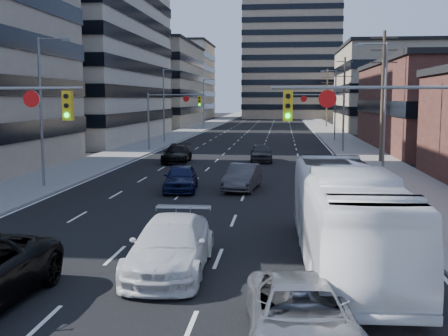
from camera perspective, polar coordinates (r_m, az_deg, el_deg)
The scene contains 28 objects.
ground at distance 14.09m, azimuth -11.10°, elevation -15.65°, with size 400.00×400.00×0.00m, color black.
road_surface at distance 142.56m, azimuth 4.41°, elevation 4.87°, with size 18.00×300.00×0.02m, color black.
sidewalk_left at distance 143.34m, azimuth -0.21°, elevation 4.93°, with size 5.00×300.00×0.15m, color slate.
sidewalk_right at distance 142.71m, azimuth 9.05°, elevation 4.83°, with size 5.00×300.00×0.15m, color slate.
office_left_mid at distance 79.20m, azimuth -17.51°, elevation 12.97°, with size 26.00×34.00×28.00m, color #ADA089.
office_left_far at distance 115.85m, azimuth -8.06°, elevation 8.27°, with size 20.00×30.00×16.00m, color gray.
office_right_far at distance 102.61m, azimuth 17.99°, elevation 7.61°, with size 22.00×28.00×14.00m, color gray.
apartment_tower at distance 164.12m, azimuth 6.88°, elevation 15.28°, with size 26.00×26.00×58.00m, color gray.
bg_block_left at distance 155.78m, azimuth -5.92°, elevation 8.71°, with size 24.00×24.00×20.00m, color #ADA089.
bg_block_right at distance 145.15m, azimuth 17.26°, elevation 6.98°, with size 22.00×22.00×12.00m, color gray.
signal_near_right at distance 20.73m, azimuth 15.80°, elevation 3.80°, with size 6.59×0.33×6.00m.
signal_far_left at distance 58.58m, azimuth -5.48°, elevation 5.95°, with size 6.09×0.33×6.00m.
signal_far_right at distance 57.54m, azimuth 9.77°, elevation 5.86°, with size 6.09×0.33×6.00m.
utility_pole_block at distance 49.11m, azimuth 15.81°, elevation 7.23°, with size 2.20×0.28×11.00m.
utility_pole_midblock at distance 78.84m, azimuth 12.10°, elevation 7.17°, with size 2.20×0.28×11.00m.
utility_pole_distant at distance 108.72m, azimuth 10.42°, elevation 7.14°, with size 2.20×0.28×11.00m.
streetlight_left_near at distance 35.41m, azimuth -17.89°, elevation 6.14°, with size 2.03×0.22×9.00m.
streetlight_left_mid at distance 68.90m, azimuth -6.01°, elevation 6.73°, with size 2.03×0.22×9.00m.
streetlight_left_far at distance 103.40m, azimuth -1.97°, elevation 6.86°, with size 2.03×0.22×9.00m.
streetlight_right_near at distance 37.95m, azimuth 15.80°, elevation 6.26°, with size 2.03×0.22×9.00m.
streetlight_right_far at distance 72.69m, azimuth 11.11°, elevation 6.65°, with size 2.03×0.22×9.00m.
white_van at distance 17.80m, azimuth -5.42°, elevation -7.87°, with size 2.33×5.74×1.66m, color silver.
silver_suv at distance 12.75m, azimuth 7.86°, elevation -14.64°, with size 2.36×5.11×1.42m, color #9D9EA2.
transit_bus at distance 18.67m, azimuth 12.27°, elevation -4.82°, with size 2.72×11.62×3.24m, color white.
sedan_blue at distance 33.06m, azimuth -4.41°, elevation -1.00°, with size 1.86×4.61×1.57m, color #0D1336.
sedan_grey_center at distance 33.36m, azimuth 1.92°, elevation -0.94°, with size 1.63×4.66×1.54m, color #39393C.
sedan_black_far at distance 47.68m, azimuth -4.81°, elevation 1.43°, with size 2.10×5.16×1.50m, color black.
sedan_grey_right at distance 48.45m, azimuth 3.78°, elevation 1.57°, with size 1.85×4.61×1.57m, color #2D2D2F.
Camera 1 is at (3.93, -12.41, 5.41)m, focal length 45.00 mm.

